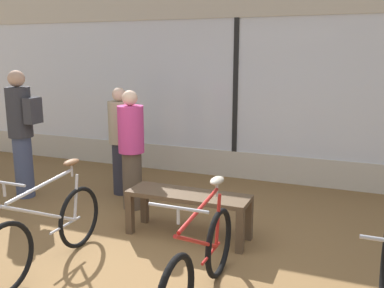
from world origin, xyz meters
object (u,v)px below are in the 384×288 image
bicycle_left (48,231)px  bicycle_right (201,262)px  display_bench (188,201)px  customer_near_rack (122,138)px  customer_by_window (131,148)px  customer_mid_floor (22,130)px

bicycle_left → bicycle_right: 1.59m
display_bench → customer_near_rack: 1.88m
bicycle_right → display_bench: (-0.60, 1.18, 0.05)m
bicycle_left → customer_near_rack: 2.33m
bicycle_left → customer_by_window: bearing=91.8°
bicycle_right → customer_mid_floor: size_ratio=0.90×
display_bench → bicycle_right: bearing=-63.0°
bicycle_left → customer_near_rack: (-0.50, 2.23, 0.47)m
bicycle_right → customer_mid_floor: (-3.32, 1.56, 0.62)m
bicycle_left → bicycle_right: bicycle_left is taller
customer_by_window → bicycle_right: bearing=-46.6°
display_bench → customer_by_window: 1.25m
bicycle_left → customer_by_window: 1.79m
customer_by_window → customer_mid_floor: customer_mid_floor is taller
customer_mid_floor → customer_near_rack: bearing=29.0°
customer_mid_floor → customer_by_window: bearing=6.1°
bicycle_left → display_bench: (0.99, 1.18, 0.04)m
bicycle_right → customer_mid_floor: bearing=154.8°
bicycle_right → customer_by_window: customer_by_window is taller
bicycle_left → customer_near_rack: bearing=102.7°
bicycle_left → bicycle_right: bearing=-0.3°
bicycle_right → customer_mid_floor: 3.72m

